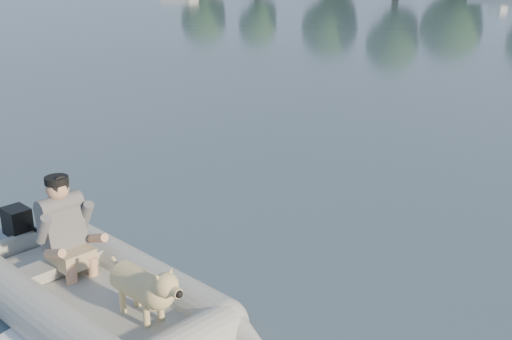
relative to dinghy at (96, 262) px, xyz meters
The scene contains 5 objects.
water 1.04m from the dinghy, 54.10° to the left, with size 160.00×160.00×0.00m, color slate.
dinghy is the anchor object (origin of this frame).
man 0.71m from the dinghy, 160.05° to the left, with size 0.71×0.61×1.06m, color #5D5D61, non-canonical shape.
dog 0.64m from the dinghy, 11.14° to the right, with size 0.91×0.32×0.61m, color tan, non-canonical shape.
outboard_motor 1.65m from the dinghy, 164.29° to the left, with size 0.41×0.28×0.77m, color black, non-canonical shape.
Camera 1 is at (3.49, -4.87, 3.51)m, focal length 45.00 mm.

